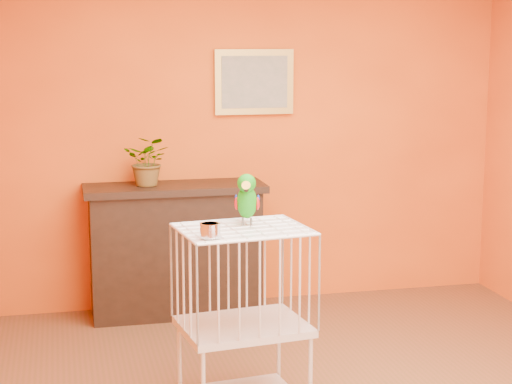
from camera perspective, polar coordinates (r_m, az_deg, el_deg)
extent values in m
plane|color=orange|center=(6.72, -0.18, 3.52)|extent=(4.00, 0.00, 4.00)
cube|color=black|center=(6.53, -5.38, -4.08)|extent=(1.27, 0.42, 0.95)
cube|color=black|center=(6.42, -5.46, 0.26)|extent=(1.35, 0.49, 0.05)
cube|color=black|center=(6.34, -5.15, -4.50)|extent=(0.89, 0.02, 0.47)
cube|color=#4B2415|center=(6.47, -7.63, -5.21)|extent=(0.05, 0.19, 0.30)
cube|color=#33572B|center=(6.48, -6.88, -5.18)|extent=(0.05, 0.19, 0.30)
cube|color=#4B2415|center=(6.49, -6.04, -5.14)|extent=(0.05, 0.19, 0.30)
cube|color=#33572B|center=(6.50, -5.12, -5.09)|extent=(0.05, 0.19, 0.30)
cube|color=#4B2415|center=(6.52, -4.20, -5.04)|extent=(0.05, 0.19, 0.30)
imported|color=#26722D|center=(6.40, -7.19, 1.74)|extent=(0.45, 0.47, 0.29)
cube|color=gold|center=(6.65, -0.12, 7.35)|extent=(0.62, 0.03, 0.50)
cube|color=gray|center=(6.64, -0.09, 7.34)|extent=(0.52, 0.01, 0.40)
cube|color=beige|center=(4.82, -0.85, -8.96)|extent=(0.74, 0.60, 0.04)
cube|color=beige|center=(4.67, -0.87, -2.50)|extent=(0.74, 0.60, 0.01)
cylinder|color=beige|center=(4.81, 3.64, -12.29)|extent=(0.03, 0.03, 0.47)
cylinder|color=beige|center=(5.03, -5.11, -11.26)|extent=(0.03, 0.03, 0.47)
cylinder|color=beige|center=(5.21, 1.52, -10.46)|extent=(0.03, 0.03, 0.47)
cylinder|color=silver|center=(4.43, -3.08, -2.57)|extent=(0.11, 0.11, 0.07)
cylinder|color=#59544C|center=(4.76, -0.89, -1.98)|extent=(0.01, 0.01, 0.04)
cylinder|color=#59544C|center=(4.76, -0.33, -1.98)|extent=(0.01, 0.01, 0.04)
ellipsoid|color=#178B0A|center=(4.73, -0.61, -0.68)|extent=(0.15, 0.19, 0.21)
ellipsoid|color=#178B0A|center=(4.68, -0.63, 0.59)|extent=(0.13, 0.13, 0.10)
cone|color=orange|center=(4.64, -0.66, 0.36)|extent=(0.06, 0.08, 0.07)
cone|color=black|center=(4.65, -0.65, 0.16)|extent=(0.03, 0.03, 0.03)
sphere|color=black|center=(4.66, -1.08, 0.70)|extent=(0.01, 0.01, 0.01)
sphere|color=black|center=(4.66, -0.21, 0.69)|extent=(0.01, 0.01, 0.01)
ellipsoid|color=#A50C0C|center=(4.75, -1.30, -0.76)|extent=(0.04, 0.07, 0.07)
ellipsoid|color=navy|center=(4.74, 0.10, -0.77)|extent=(0.04, 0.07, 0.07)
cone|color=#178B0A|center=(4.82, -0.57, -1.34)|extent=(0.10, 0.16, 0.11)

